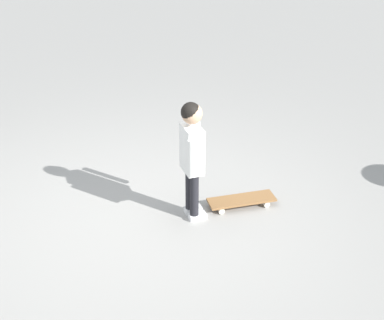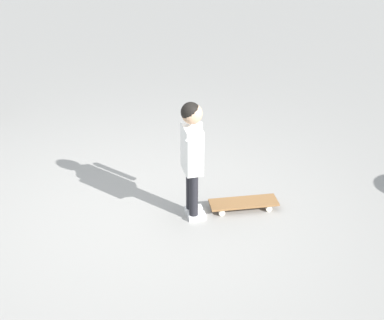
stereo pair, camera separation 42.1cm
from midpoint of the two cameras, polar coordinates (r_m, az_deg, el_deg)
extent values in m
plane|color=gray|center=(4.89, -8.43, -6.17)|extent=(50.00, 50.00, 0.00)
cylinder|color=black|center=(4.82, -2.73, -3.03)|extent=(0.08, 0.08, 0.42)
cube|color=white|center=(4.94, -2.34, -5.11)|extent=(0.09, 0.15, 0.05)
cylinder|color=black|center=(4.73, -2.32, -3.68)|extent=(0.08, 0.08, 0.42)
cube|color=white|center=(4.86, -1.94, -5.78)|extent=(0.09, 0.15, 0.05)
cube|color=white|center=(4.58, -2.63, 1.04)|extent=(0.25, 0.15, 0.40)
cylinder|color=white|center=(4.74, -2.05, 2.02)|extent=(0.06, 0.06, 0.32)
cylinder|color=white|center=(4.43, -2.76, 0.08)|extent=(0.06, 0.06, 0.32)
sphere|color=tan|center=(4.45, -2.72, 4.67)|extent=(0.17, 0.17, 0.17)
sphere|color=black|center=(4.44, -2.85, 4.83)|extent=(0.16, 0.16, 0.16)
cube|color=olive|center=(5.01, 2.67, -4.11)|extent=(0.27, 0.63, 0.02)
cube|color=#B7B7BC|center=(5.07, 4.96, -3.91)|extent=(0.11, 0.04, 0.02)
cube|color=#B7B7BC|center=(4.96, 0.33, -4.59)|extent=(0.11, 0.04, 0.02)
cylinder|color=beige|center=(5.15, 4.67, -3.70)|extent=(0.04, 0.06, 0.06)
cylinder|color=beige|center=(5.03, 5.23, -4.56)|extent=(0.04, 0.06, 0.06)
cylinder|color=beige|center=(5.04, 0.10, -4.37)|extent=(0.04, 0.06, 0.06)
cylinder|color=beige|center=(4.91, 0.56, -5.27)|extent=(0.04, 0.06, 0.06)
camera|label=1|loc=(0.21, -92.61, -1.37)|focal=52.47mm
camera|label=2|loc=(0.21, 87.39, 1.37)|focal=52.47mm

